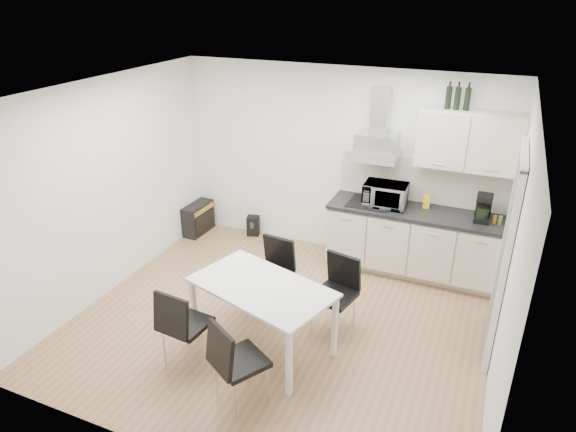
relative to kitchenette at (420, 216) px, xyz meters
name	(u,v)px	position (x,y,z in m)	size (l,w,h in m)	color
ground	(280,322)	(-1.19, -1.73, -0.83)	(4.50, 4.50, 0.00)	#A37950
wall_back	(339,163)	(-1.19, 0.27, 0.47)	(4.50, 0.10, 2.60)	white
wall_front	(165,328)	(-1.19, -3.73, 0.47)	(4.50, 0.10, 2.60)	white
wall_left	(108,189)	(-3.44, -1.73, 0.47)	(0.10, 4.00, 2.60)	white
wall_right	(511,262)	(1.06, -1.73, 0.47)	(0.10, 4.00, 2.60)	white
ceiling	(278,94)	(-1.19, -1.73, 1.77)	(4.50, 4.50, 0.00)	white
doorway	(504,258)	(1.02, -1.18, 0.22)	(0.08, 1.04, 2.10)	white
kitchenette	(420,216)	(0.00, 0.00, 0.00)	(2.22, 0.64, 2.52)	beige
dining_table	(262,292)	(-1.19, -2.18, -0.16)	(1.61, 1.21, 0.75)	white
chair_far_left	(271,277)	(-1.39, -1.53, -0.39)	(0.44, 0.50, 0.88)	black
chair_far_right	(334,296)	(-0.60, -1.62, -0.39)	(0.44, 0.50, 0.88)	black
chair_near_left	(186,325)	(-1.79, -2.68, -0.39)	(0.44, 0.50, 0.88)	black
chair_near_right	(241,362)	(-1.03, -2.96, -0.39)	(0.44, 0.50, 0.88)	black
guitar_amp	(198,218)	(-3.30, -0.08, -0.60)	(0.26, 0.57, 0.47)	black
floor_speaker	(253,226)	(-2.48, 0.17, -0.68)	(0.18, 0.16, 0.30)	black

